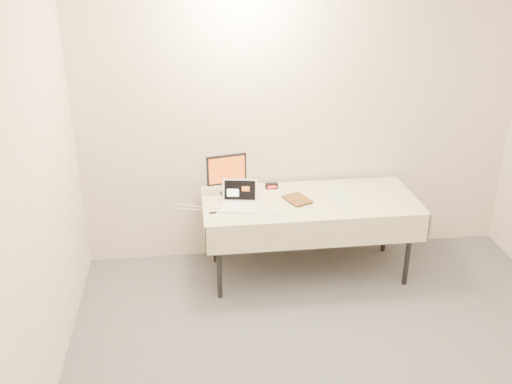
{
  "coord_description": "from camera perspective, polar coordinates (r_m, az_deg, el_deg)",
  "views": [
    {
      "loc": [
        -1.02,
        -2.34,
        2.83
      ],
      "look_at": [
        -0.48,
        1.99,
        0.86
      ],
      "focal_mm": 40.0,
      "sensor_mm": 36.0,
      "label": 1
    }
  ],
  "objects": [
    {
      "name": "usb_dongle",
      "position": [
        4.71,
        -4.34,
        -2.08
      ],
      "size": [
        0.06,
        0.03,
        0.01
      ],
      "primitive_type": "cube",
      "rotation": [
        0.0,
        0.0,
        0.17
      ],
      "color": "black",
      "rests_on": "table"
    },
    {
      "name": "alarm_clock",
      "position": [
        5.15,
        1.56,
        0.62
      ],
      "size": [
        0.12,
        0.06,
        0.05
      ],
      "rotation": [
        0.0,
        0.0,
        0.06
      ],
      "color": "black",
      "rests_on": "table"
    },
    {
      "name": "table",
      "position": [
        4.99,
        5.39,
        -1.39
      ],
      "size": [
        1.86,
        0.81,
        0.74
      ],
      "color": "black",
      "rests_on": "ground"
    },
    {
      "name": "book",
      "position": [
        4.83,
        3.31,
        0.18
      ],
      "size": [
        0.17,
        0.09,
        0.24
      ],
      "primitive_type": "imported",
      "rotation": [
        0.0,
        0.0,
        0.4
      ],
      "color": "#97591B",
      "rests_on": "table"
    },
    {
      "name": "paper_form",
      "position": [
        5.05,
        8.32,
        -0.45
      ],
      "size": [
        0.13,
        0.3,
        0.0
      ],
      "primitive_type": "cube",
      "rotation": [
        0.0,
        0.0,
        -0.03
      ],
      "color": "#B1D5A9",
      "rests_on": "table"
    },
    {
      "name": "clicker",
      "position": [
        4.69,
        2.11,
        -2.07
      ],
      "size": [
        0.04,
        0.08,
        0.02
      ],
      "primitive_type": "ellipsoid",
      "rotation": [
        0.0,
        0.0,
        -0.04
      ],
      "color": "silver",
      "rests_on": "table"
    },
    {
      "name": "laptop",
      "position": [
        4.81,
        -1.67,
        -0.82
      ],
      "size": [
        0.34,
        0.3,
        0.21
      ],
      "rotation": [
        0.0,
        0.0,
        -0.17
      ],
      "color": "white",
      "rests_on": "table"
    },
    {
      "name": "back_wall",
      "position": [
        5.16,
        4.62,
        7.56
      ],
      "size": [
        4.0,
        0.1,
        2.7
      ],
      "primitive_type": "cube",
      "color": "beige",
      "rests_on": "ground"
    },
    {
      "name": "monitor",
      "position": [
        4.97,
        -2.96,
        2.07
      ],
      "size": [
        0.35,
        0.15,
        0.37
      ],
      "rotation": [
        0.0,
        0.0,
        0.21
      ],
      "color": "black",
      "rests_on": "table"
    }
  ]
}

